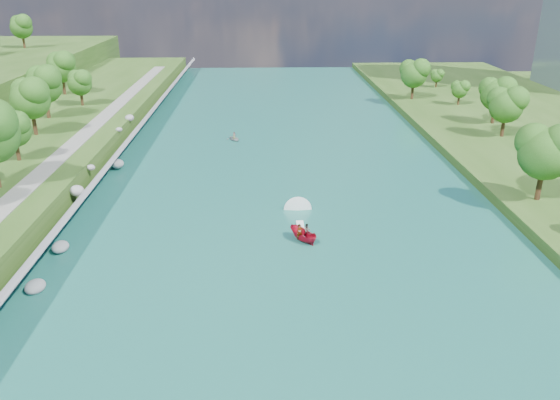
{
  "coord_description": "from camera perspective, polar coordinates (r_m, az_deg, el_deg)",
  "views": [
    {
      "loc": [
        -2.85,
        -43.73,
        27.91
      ],
      "look_at": [
        -0.72,
        18.27,
        2.5
      ],
      "focal_mm": 35.0,
      "sensor_mm": 36.0,
      "label": 1
    }
  ],
  "objects": [
    {
      "name": "riverside_path",
      "position": [
        74.39,
        -25.33,
        0.93
      ],
      "size": [
        3.0,
        200.0,
        0.1
      ],
      "primitive_type": "cube",
      "color": "gray",
      "rests_on": "berm_west"
    },
    {
      "name": "motorboat",
      "position": [
        63.36,
        2.31,
        -3.1
      ],
      "size": [
        3.67,
        18.89,
        2.24
      ],
      "rotation": [
        0.0,
        0.0,
        3.79
      ],
      "color": "#A80D23",
      "rests_on": "river_water"
    },
    {
      "name": "trees_east",
      "position": [
        85.89,
        26.57,
        5.6
      ],
      "size": [
        18.41,
        140.19,
        11.79
      ],
      "color": "#215416",
      "rests_on": "berm_east"
    },
    {
      "name": "river_water",
      "position": [
        69.61,
        0.54,
        -1.32
      ],
      "size": [
        55.0,
        240.0,
        0.1
      ],
      "primitive_type": "cube",
      "color": "#1A6352",
      "rests_on": "ground"
    },
    {
      "name": "riprap_bank",
      "position": [
        72.16,
        -20.4,
        -0.41
      ],
      "size": [
        4.55,
        236.0,
        4.41
      ],
      "color": "slate",
      "rests_on": "ground"
    },
    {
      "name": "raft",
      "position": [
        101.17,
        -4.79,
        6.45
      ],
      "size": [
        3.29,
        3.73,
        1.48
      ],
      "rotation": [
        0.0,
        0.0,
        0.42
      ],
      "color": "gray",
      "rests_on": "river_water"
    },
    {
      "name": "ground",
      "position": [
        51.96,
        1.51,
        -10.23
      ],
      "size": [
        260.0,
        260.0,
        0.0
      ],
      "primitive_type": "plane",
      "color": "#2D5119",
      "rests_on": "ground"
    }
  ]
}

